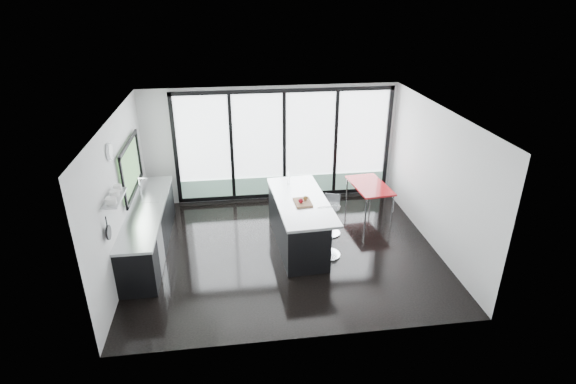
{
  "coord_description": "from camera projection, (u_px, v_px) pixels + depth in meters",
  "views": [
    {
      "loc": [
        -0.98,
        -7.67,
        4.85
      ],
      "look_at": [
        0.1,
        0.3,
        1.15
      ],
      "focal_mm": 28.0,
      "sensor_mm": 36.0,
      "label": 1
    }
  ],
  "objects": [
    {
      "name": "island",
      "position": [
        297.0,
        221.0,
        9.11
      ],
      "size": [
        1.14,
        2.47,
        1.28
      ],
      "color": "black",
      "rests_on": "floor"
    },
    {
      "name": "red_table",
      "position": [
        369.0,
        198.0,
        10.45
      ],
      "size": [
        0.87,
        1.36,
        0.69
      ],
      "primitive_type": "cube",
      "rotation": [
        0.0,
        0.0,
        0.1
      ],
      "color": "maroon",
      "rests_on": "floor"
    },
    {
      "name": "bar_stool_far",
      "position": [
        331.0,
        220.0,
        9.51
      ],
      "size": [
        0.54,
        0.54,
        0.68
      ],
      "primitive_type": "cylinder",
      "rotation": [
        0.0,
        0.0,
        -0.33
      ],
      "color": "silver",
      "rests_on": "floor"
    },
    {
      "name": "counter_cabinets",
      "position": [
        149.0,
        229.0,
        8.89
      ],
      "size": [
        0.69,
        3.24,
        1.36
      ],
      "color": "black",
      "rests_on": "floor"
    },
    {
      "name": "wall_right",
      "position": [
        436.0,
        179.0,
        8.83
      ],
      "size": [
        0.0,
        5.0,
        2.8
      ],
      "primitive_type": "cube",
      "color": "silver",
      "rests_on": "ground"
    },
    {
      "name": "wall_back",
      "position": [
        283.0,
        150.0,
        10.77
      ],
      "size": [
        6.0,
        0.09,
        2.8
      ],
      "color": "silver",
      "rests_on": "ground"
    },
    {
      "name": "floor",
      "position": [
        285.0,
        250.0,
        9.05
      ],
      "size": [
        6.0,
        5.0,
        0.0
      ],
      "primitive_type": "cube",
      "color": "black",
      "rests_on": "ground"
    },
    {
      "name": "wall_front",
      "position": [
        308.0,
        260.0,
        6.21
      ],
      "size": [
        6.0,
        0.0,
        2.8
      ],
      "primitive_type": "cube",
      "color": "silver",
      "rests_on": "ground"
    },
    {
      "name": "ceiling",
      "position": [
        285.0,
        114.0,
        7.88
      ],
      "size": [
        6.0,
        5.0,
        0.0
      ],
      "primitive_type": "cube",
      "color": "white",
      "rests_on": "wall_back"
    },
    {
      "name": "wall_left",
      "position": [
        123.0,
        182.0,
        8.28
      ],
      "size": [
        0.26,
        5.0,
        2.8
      ],
      "color": "silver",
      "rests_on": "ground"
    },
    {
      "name": "bar_stool_near",
      "position": [
        329.0,
        238.0,
        8.72
      ],
      "size": [
        0.52,
        0.52,
        0.77
      ],
      "primitive_type": "cylinder",
      "rotation": [
        0.0,
        0.0,
        0.07
      ],
      "color": "silver",
      "rests_on": "floor"
    }
  ]
}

